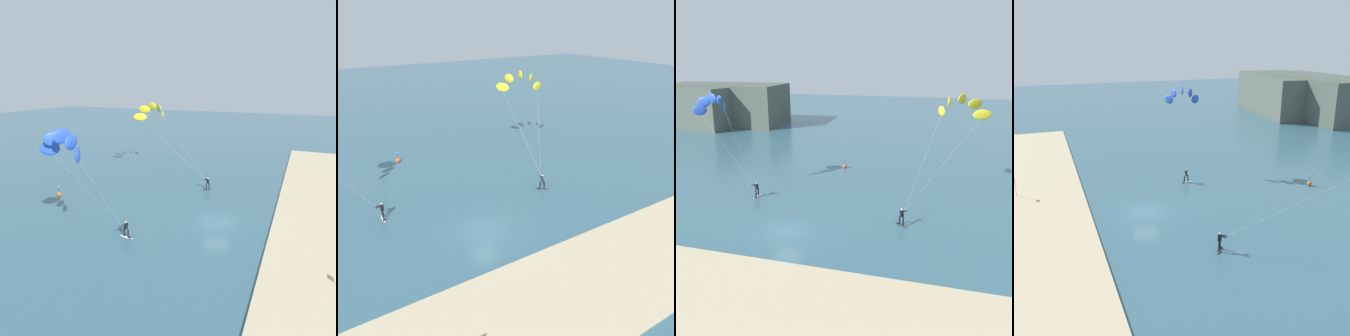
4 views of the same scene
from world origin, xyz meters
The scene contains 4 objects.
ground_plane centered at (0.00, 0.00, 0.00)m, with size 240.00×240.00×0.00m, color #386070.
sand_strip centered at (0.00, -10.24, 0.08)m, with size 80.00×9.83×0.16m, color #C6B289.
kitesurfer_mid_water centered at (14.01, 14.06, 9.43)m, with size 8.35×13.03×11.08m.
marker_buoy centered at (-0.54, 20.50, 0.30)m, with size 0.56×0.56×1.38m.
Camera 2 is at (-14.48, -24.87, 17.46)m, focal length 40.64 mm.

